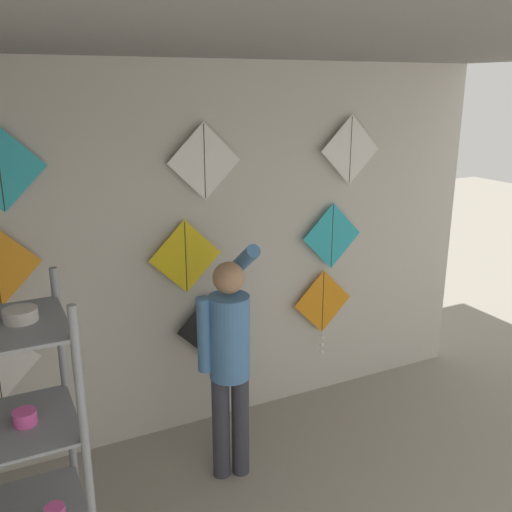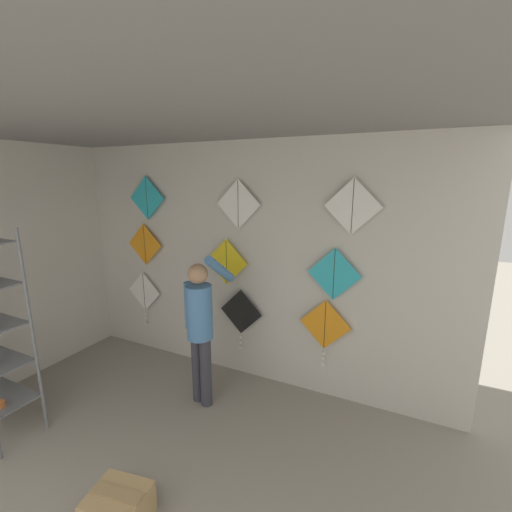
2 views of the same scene
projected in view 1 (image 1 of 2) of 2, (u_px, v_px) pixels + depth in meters
name	position (u px, v px, depth m)	size (l,w,h in m)	color
back_panel	(187.00, 256.00, 4.25)	(5.20, 0.06, 2.80)	beige
ceiling_slab	(329.00, 34.00, 2.29)	(5.20, 4.37, 0.04)	gray
shopkeeper	(229.00, 352.00, 3.76)	(0.41, 0.54, 1.66)	#383842
kite_1	(211.00, 332.00, 4.41)	(0.55, 0.04, 0.76)	black
kite_2	(323.00, 306.00, 4.83)	(0.55, 0.04, 0.76)	orange
kite_4	(186.00, 257.00, 4.15)	(0.55, 0.01, 0.55)	yellow
kite_5	(332.00, 236.00, 4.69)	(0.55, 0.01, 0.55)	#28B2C6
kite_7	(204.00, 162.00, 4.02)	(0.55, 0.01, 0.55)	white
kite_8	(350.00, 150.00, 4.55)	(0.55, 0.01, 0.55)	white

